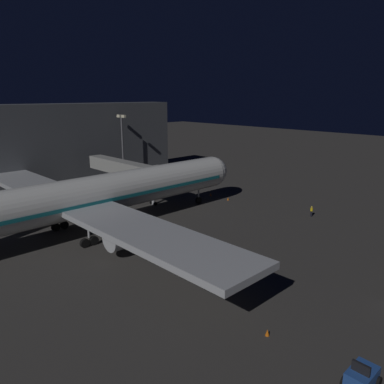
{
  "coord_description": "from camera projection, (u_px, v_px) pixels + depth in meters",
  "views": [
    {
      "loc": [
        -45.91,
        28.6,
        18.87
      ],
      "look_at": [
        -3.0,
        -12.66,
        3.5
      ],
      "focal_mm": 35.34,
      "sensor_mm": 36.0,
      "label": 1
    }
  ],
  "objects": [
    {
      "name": "ground_plane",
      "position": [
        117.0,
        226.0,
        55.96
      ],
      "size": [
        320.0,
        320.0,
        0.0
      ],
      "primitive_type": "plane",
      "color": "#383533"
    },
    {
      "name": "airliner_at_gate",
      "position": [
        67.0,
        201.0,
        49.7
      ],
      "size": [
        58.86,
        62.39,
        19.52
      ],
      "color": "silver",
      "rests_on": "ground_plane"
    },
    {
      "name": "jet_bridge",
      "position": [
        130.0,
        170.0,
        70.25
      ],
      "size": [
        22.11,
        3.4,
        6.89
      ],
      "color": "#9E9E99",
      "rests_on": "ground_plane"
    },
    {
      "name": "apron_floodlight_mast",
      "position": [
        122.0,
        142.0,
        84.03
      ],
      "size": [
        2.9,
        0.5,
        14.61
      ],
      "color": "#59595E",
      "rests_on": "ground_plane"
    },
    {
      "name": "baggage_tug_spare",
      "position": [
        362.0,
        376.0,
        25.02
      ],
      "size": [
        1.86,
        2.39,
        1.95
      ],
      "color": "#234C9E",
      "rests_on": "ground_plane"
    },
    {
      "name": "ground_crew_near_nose_gear",
      "position": [
        311.0,
        211.0,
        60.03
      ],
      "size": [
        0.4,
        0.4,
        1.75
      ],
      "color": "black",
      "rests_on": "ground_plane"
    },
    {
      "name": "traffic_cone_nose_port",
      "position": [
        228.0,
        199.0,
        69.55
      ],
      "size": [
        0.36,
        0.36,
        0.55
      ],
      "primitive_type": "cone",
      "color": "orange",
      "rests_on": "ground_plane"
    },
    {
      "name": "traffic_cone_nose_starboard",
      "position": [
        211.0,
        194.0,
        72.63
      ],
      "size": [
        0.36,
        0.36,
        0.55
      ],
      "primitive_type": "cone",
      "color": "orange",
      "rests_on": "ground_plane"
    },
    {
      "name": "traffic_cone_wingtip_svc_side",
      "position": [
        267.0,
        333.0,
        30.44
      ],
      "size": [
        0.36,
        0.36,
        0.55
      ],
      "primitive_type": "cone",
      "color": "orange",
      "rests_on": "ground_plane"
    }
  ]
}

